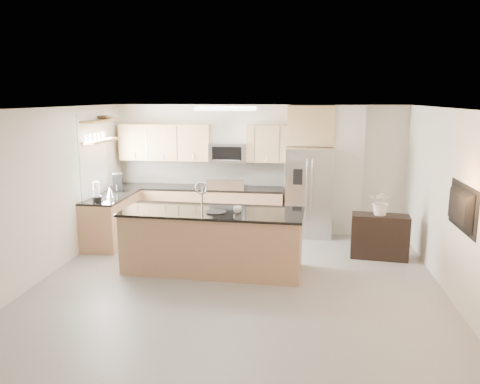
# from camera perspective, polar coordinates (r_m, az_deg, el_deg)

# --- Properties ---
(floor) EXTENTS (6.50, 6.50, 0.00)m
(floor) POSITION_cam_1_polar(r_m,az_deg,el_deg) (7.04, -0.42, -11.52)
(floor) COLOR #979490
(floor) RESTS_ON ground
(ceiling) EXTENTS (6.00, 6.50, 0.02)m
(ceiling) POSITION_cam_1_polar(r_m,az_deg,el_deg) (6.48, -0.46, 10.14)
(ceiling) COLOR white
(ceiling) RESTS_ON wall_back
(wall_back) EXTENTS (6.00, 0.02, 2.60)m
(wall_back) POSITION_cam_1_polar(r_m,az_deg,el_deg) (9.82, 2.20, 2.99)
(wall_back) COLOR silver
(wall_back) RESTS_ON floor
(wall_front) EXTENTS (6.00, 0.02, 2.60)m
(wall_front) POSITION_cam_1_polar(r_m,az_deg,el_deg) (3.60, -7.83, -12.47)
(wall_front) COLOR silver
(wall_front) RESTS_ON floor
(wall_left) EXTENTS (0.02, 6.50, 2.60)m
(wall_left) POSITION_cam_1_polar(r_m,az_deg,el_deg) (7.65, -23.29, -0.40)
(wall_left) COLOR silver
(wall_left) RESTS_ON floor
(wall_right) EXTENTS (0.02, 6.50, 2.60)m
(wall_right) POSITION_cam_1_polar(r_m,az_deg,el_deg) (6.91, 25.06, -1.76)
(wall_right) COLOR silver
(wall_right) RESTS_ON floor
(back_counter) EXTENTS (3.55, 0.66, 1.44)m
(back_counter) POSITION_cam_1_polar(r_m,az_deg,el_deg) (9.85, -5.12, -1.92)
(back_counter) COLOR tan
(back_counter) RESTS_ON floor
(left_counter) EXTENTS (0.66, 1.50, 0.92)m
(left_counter) POSITION_cam_1_polar(r_m,az_deg,el_deg) (9.30, -15.36, -3.20)
(left_counter) COLOR tan
(left_counter) RESTS_ON floor
(range) EXTENTS (0.76, 0.64, 1.14)m
(range) POSITION_cam_1_polar(r_m,az_deg,el_deg) (9.73, -1.54, -2.05)
(range) COLOR black
(range) RESTS_ON floor
(upper_cabinets) EXTENTS (3.50, 0.33, 0.75)m
(upper_cabinets) POSITION_cam_1_polar(r_m,az_deg,el_deg) (9.80, -5.51, 6.02)
(upper_cabinets) COLOR tan
(upper_cabinets) RESTS_ON wall_back
(microwave) EXTENTS (0.76, 0.40, 0.40)m
(microwave) POSITION_cam_1_polar(r_m,az_deg,el_deg) (9.65, -1.46, 4.82)
(microwave) COLOR #AAAAAD
(microwave) RESTS_ON upper_cabinets
(refrigerator) EXTENTS (0.92, 0.78, 1.78)m
(refrigerator) POSITION_cam_1_polar(r_m,az_deg,el_deg) (9.48, 8.36, 0.05)
(refrigerator) COLOR #AAAAAD
(refrigerator) RESTS_ON floor
(partition_column) EXTENTS (0.60, 0.30, 2.60)m
(partition_column) POSITION_cam_1_polar(r_m,az_deg,el_deg) (9.67, 12.93, 2.57)
(partition_column) COLOR beige
(partition_column) RESTS_ON floor
(window) EXTENTS (0.04, 1.15, 1.65)m
(window) POSITION_cam_1_polar(r_m,az_deg,el_deg) (9.20, -17.50, 4.09)
(window) COLOR white
(window) RESTS_ON wall_left
(shelf_lower) EXTENTS (0.30, 1.20, 0.04)m
(shelf_lower) POSITION_cam_1_polar(r_m,az_deg,el_deg) (9.20, -16.63, 6.02)
(shelf_lower) COLOR olive
(shelf_lower) RESTS_ON wall_left
(shelf_upper) EXTENTS (0.30, 1.20, 0.04)m
(shelf_upper) POSITION_cam_1_polar(r_m,az_deg,el_deg) (9.18, -16.76, 8.32)
(shelf_upper) COLOR olive
(shelf_upper) RESTS_ON wall_left
(ceiling_fixture) EXTENTS (1.00, 0.50, 0.06)m
(ceiling_fixture) POSITION_cam_1_polar(r_m,az_deg,el_deg) (8.12, -1.70, 10.14)
(ceiling_fixture) COLOR white
(ceiling_fixture) RESTS_ON ceiling
(island) EXTENTS (2.90, 1.14, 1.41)m
(island) POSITION_cam_1_polar(r_m,az_deg,el_deg) (7.55, -3.33, -5.90)
(island) COLOR tan
(island) RESTS_ON floor
(credenza) EXTENTS (1.00, 0.50, 0.77)m
(credenza) POSITION_cam_1_polar(r_m,az_deg,el_deg) (8.48, 16.65, -5.21)
(credenza) COLOR black
(credenza) RESTS_ON floor
(cup) EXTENTS (0.16, 0.16, 0.10)m
(cup) POSITION_cam_1_polar(r_m,az_deg,el_deg) (7.26, -0.28, -2.14)
(cup) COLOR white
(cup) RESTS_ON island
(platter) EXTENTS (0.41, 0.41, 0.02)m
(platter) POSITION_cam_1_polar(r_m,az_deg,el_deg) (7.28, -2.97, -2.45)
(platter) COLOR black
(platter) RESTS_ON island
(blender) EXTENTS (0.16, 0.16, 0.37)m
(blender) POSITION_cam_1_polar(r_m,az_deg,el_deg) (8.64, -17.06, -0.17)
(blender) COLOR black
(blender) RESTS_ON left_counter
(kettle) EXTENTS (0.18, 0.18, 0.23)m
(kettle) POSITION_cam_1_polar(r_m,az_deg,el_deg) (9.05, -15.54, 0.04)
(kettle) COLOR #AAAAAD
(kettle) RESTS_ON left_counter
(coffee_maker) EXTENTS (0.25, 0.28, 0.35)m
(coffee_maker) POSITION_cam_1_polar(r_m,az_deg,el_deg) (9.55, -14.70, 1.09)
(coffee_maker) COLOR black
(coffee_maker) RESTS_ON left_counter
(bowl) EXTENTS (0.41, 0.41, 0.09)m
(bowl) POSITION_cam_1_polar(r_m,az_deg,el_deg) (9.40, -16.16, 8.82)
(bowl) COLOR #AAAAAD
(bowl) RESTS_ON shelf_upper
(flower_vase) EXTENTS (0.76, 0.70, 0.70)m
(flower_vase) POSITION_cam_1_polar(r_m,az_deg,el_deg) (8.30, 16.96, -0.36)
(flower_vase) COLOR silver
(flower_vase) RESTS_ON credenza
(television) EXTENTS (0.14, 1.08, 0.62)m
(television) POSITION_cam_1_polar(r_m,az_deg,el_deg) (6.68, 24.86, -1.72)
(television) COLOR black
(television) RESTS_ON wall_right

